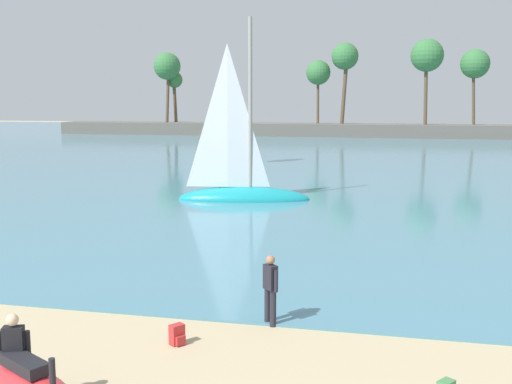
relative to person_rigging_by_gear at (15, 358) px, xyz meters
name	(u,v)px	position (x,y,z in m)	size (l,w,h in m)	color
sea	(352,145)	(1.56, 61.43, -0.86)	(220.00, 113.60, 0.06)	teal
palm_headland	(375,110)	(3.46, 78.13, 2.90)	(88.61, 6.50, 13.15)	#605B54
person_rigging_by_gear	(15,358)	(0.00, 0.00, 0.00)	(0.53, 0.29, 1.67)	black
person_at_waterline	(270,288)	(3.45, 4.73, 0.00)	(0.42, 0.41, 1.67)	#23232D
backpack_near_kite	(177,335)	(1.74, 3.17, -0.69)	(0.37, 0.37, 0.44)	red
sailboat_near_shore	(219,140)	(-12.69, 56.66, -0.19)	(4.04, 4.90, 7.16)	#234793
sailboat_mid_bay	(241,182)	(-1.50, 21.75, 0.06)	(7.07, 3.25, 9.88)	teal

